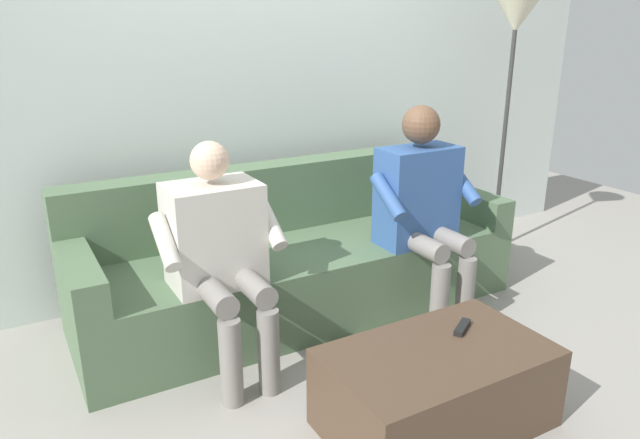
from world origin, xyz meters
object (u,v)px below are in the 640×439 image
coffee_table (436,388)px  remote_black (462,327)px  floor_lamp (515,31)px  person_left_seated (423,202)px  couch (296,260)px  person_right_seated (219,246)px

coffee_table → remote_black: (-0.20, -0.08, 0.19)m
coffee_table → floor_lamp: (-1.69, -1.33, 1.37)m
coffee_table → remote_black: size_ratio=6.62×
coffee_table → floor_lamp: floor_lamp is taller
coffee_table → person_left_seated: bearing=-124.6°
couch → floor_lamp: (-1.69, -0.08, 1.25)m
couch → floor_lamp: 2.10m
person_right_seated → floor_lamp: bearing=-168.7°
person_left_seated → remote_black: bearing=63.1°
floor_lamp → coffee_table: bearing=38.4°
remote_black → floor_lamp: bearing=8.0°
floor_lamp → remote_black: bearing=40.1°
person_left_seated → remote_black: size_ratio=8.55×
person_right_seated → floor_lamp: (-2.28, -0.46, 0.92)m
coffee_table → person_left_seated: size_ratio=0.77×
couch → coffee_table: bearing=90.0°
remote_black → floor_lamp: size_ratio=0.08×
couch → remote_black: (-0.20, 1.17, 0.08)m
coffee_table → remote_black: bearing=-158.0°
coffee_table → person_right_seated: person_right_seated is taller
person_right_seated → remote_black: size_ratio=7.95×
person_left_seated → couch: bearing=-34.0°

